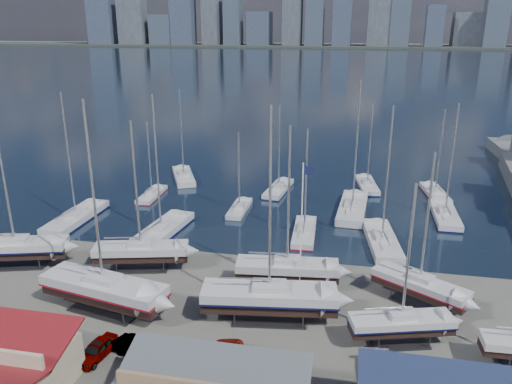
# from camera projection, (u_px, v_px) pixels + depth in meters

# --- Properties ---
(ground) EXTENTS (1400.00, 1400.00, 0.00)m
(ground) POSITION_uv_depth(u_px,v_px,m) (257.00, 305.00, 46.78)
(ground) COLOR #605E59
(ground) RESTS_ON ground
(water) EXTENTS (1400.00, 600.00, 0.40)m
(water) POSITION_uv_depth(u_px,v_px,m) (348.00, 64.00, 334.77)
(water) COLOR #1B2A3E
(water) RESTS_ON ground
(far_shore) EXTENTS (1400.00, 80.00, 2.20)m
(far_shore) POSITION_uv_depth(u_px,v_px,m) (354.00, 46.00, 575.87)
(far_shore) COLOR #2D332D
(far_shore) RESTS_ON ground
(skyline) EXTENTS (639.14, 43.80, 107.69)m
(skyline) POSITION_uv_depth(u_px,v_px,m) (349.00, 11.00, 559.44)
(skyline) COLOR #475166
(skyline) RESTS_ON far_shore
(sailboat_cradle_0) EXTENTS (11.22, 5.91, 17.36)m
(sailboat_cradle_0) POSITION_uv_depth(u_px,v_px,m) (16.00, 248.00, 53.71)
(sailboat_cradle_0) COLOR #2D2D33
(sailboat_cradle_0) RESTS_ON ground
(sailboat_cradle_1) EXTENTS (12.58, 5.75, 19.35)m
(sailboat_cradle_1) POSITION_uv_depth(u_px,v_px,m) (104.00, 289.00, 45.16)
(sailboat_cradle_1) COLOR #2D2D33
(sailboat_cradle_1) RESTS_ON ground
(sailboat_cradle_2) EXTENTS (10.25, 5.09, 16.11)m
(sailboat_cradle_2) POSITION_uv_depth(u_px,v_px,m) (141.00, 251.00, 53.05)
(sailboat_cradle_2) COLOR #2D2D33
(sailboat_cradle_2) RESTS_ON ground
(sailboat_cradle_3) EXTENTS (12.31, 4.96, 19.09)m
(sailboat_cradle_3) POSITION_uv_depth(u_px,v_px,m) (269.00, 297.00, 43.79)
(sailboat_cradle_3) COLOR #2D2D33
(sailboat_cradle_3) RESTS_ON ground
(sailboat_cradle_4) EXTENTS (10.29, 3.89, 16.37)m
(sailboat_cradle_4) POSITION_uv_depth(u_px,v_px,m) (287.00, 269.00, 49.21)
(sailboat_cradle_4) COLOR #2D2D33
(sailboat_cradle_4) RESTS_ON ground
(sailboat_cradle_5) EXTENTS (8.81, 4.67, 13.88)m
(sailboat_cradle_5) POSITION_uv_depth(u_px,v_px,m) (401.00, 323.00, 40.47)
(sailboat_cradle_5) COLOR #2D2D33
(sailboat_cradle_5) RESTS_ON ground
(sailboat_cradle_6) EXTENTS (8.99, 7.01, 14.73)m
(sailboat_cradle_6) POSITION_uv_depth(u_px,v_px,m) (420.00, 285.00, 46.22)
(sailboat_cradle_6) COLOR #2D2D33
(sailboat_cradle_6) RESTS_ON ground
(sailboat_moored_0) EXTENTS (3.56, 12.06, 17.94)m
(sailboat_moored_0) POSITION_uv_depth(u_px,v_px,m) (76.00, 219.00, 66.52)
(sailboat_moored_0) COLOR black
(sailboat_moored_0) RESTS_ON water
(sailboat_moored_1) EXTENTS (2.53, 8.13, 12.05)m
(sailboat_moored_1) POSITION_uv_depth(u_px,v_px,m) (152.00, 195.00, 75.84)
(sailboat_moored_1) COLOR black
(sailboat_moored_1) RESTS_ON water
(sailboat_moored_2) EXTENTS (7.11, 10.76, 15.86)m
(sailboat_moored_2) POSITION_uv_depth(u_px,v_px,m) (184.00, 178.00, 84.56)
(sailboat_moored_2) COLOR black
(sailboat_moored_2) RESTS_ON water
(sailboat_moored_3) EXTENTS (4.84, 12.56, 18.31)m
(sailboat_moored_3) POSITION_uv_depth(u_px,v_px,m) (161.00, 233.00, 62.09)
(sailboat_moored_3) COLOR black
(sailboat_moored_3) RESTS_ON water
(sailboat_moored_4) EXTENTS (2.25, 7.84, 11.81)m
(sailboat_moored_4) POSITION_uv_depth(u_px,v_px,m) (239.00, 209.00, 70.13)
(sailboat_moored_4) COLOR black
(sailboat_moored_4) RESTS_ON water
(sailboat_moored_5) EXTENTS (3.75, 9.78, 14.26)m
(sailboat_moored_5) POSITION_uv_depth(u_px,v_px,m) (278.00, 190.00, 78.31)
(sailboat_moored_5) COLOR black
(sailboat_moored_5) RESTS_ON water
(sailboat_moored_6) EXTENTS (3.07, 9.56, 14.12)m
(sailboat_moored_6) POSITION_uv_depth(u_px,v_px,m) (304.00, 233.00, 62.01)
(sailboat_moored_6) COLOR black
(sailboat_moored_6) RESTS_ON water
(sailboat_moored_7) EXTENTS (4.30, 12.81, 19.05)m
(sailboat_moored_7) POSITION_uv_depth(u_px,v_px,m) (352.00, 210.00, 69.77)
(sailboat_moored_7) COLOR black
(sailboat_moored_7) RESTS_ON water
(sailboat_moored_8) EXTENTS (4.03, 9.74, 14.13)m
(sailboat_moored_8) POSITION_uv_depth(u_px,v_px,m) (367.00, 186.00, 80.21)
(sailboat_moored_8) COLOR black
(sailboat_moored_8) RESTS_ON water
(sailboat_moored_9) EXTENTS (4.72, 11.85, 17.39)m
(sailboat_moored_9) POSITION_uv_depth(u_px,v_px,m) (382.00, 242.00, 59.46)
(sailboat_moored_9) COLOR black
(sailboat_moored_9) RESTS_ON water
(sailboat_moored_10) EXTENTS (3.08, 10.91, 16.30)m
(sailboat_moored_10) POSITION_uv_depth(u_px,v_px,m) (445.00, 216.00, 67.63)
(sailboat_moored_10) COLOR black
(sailboat_moored_10) RESTS_ON water
(sailboat_moored_11) EXTENTS (3.84, 9.61, 13.97)m
(sailboat_moored_11) POSITION_uv_depth(u_px,v_px,m) (435.00, 194.00, 76.33)
(sailboat_moored_11) COLOR black
(sailboat_moored_11) RESTS_ON water
(car_a) EXTENTS (2.32, 4.32, 1.40)m
(car_a) POSITION_uv_depth(u_px,v_px,m) (97.00, 350.00, 39.20)
(car_a) COLOR gray
(car_a) RESTS_ON ground
(car_b) EXTENTS (4.59, 3.00, 1.43)m
(car_b) POSITION_uv_depth(u_px,v_px,m) (137.00, 349.00, 39.25)
(car_b) COLOR gray
(car_b) RESTS_ON ground
(car_c) EXTENTS (3.47, 5.46, 1.40)m
(car_c) POSITION_uv_depth(u_px,v_px,m) (229.00, 361.00, 37.89)
(car_c) COLOR gray
(car_c) RESTS_ON ground
(car_d) EXTENTS (3.03, 5.77, 1.59)m
(car_d) POSITION_uv_depth(u_px,v_px,m) (383.00, 379.00, 35.84)
(car_d) COLOR gray
(car_d) RESTS_ON ground
(flagpole) EXTENTS (1.17, 0.12, 13.32)m
(flagpole) POSITION_uv_depth(u_px,v_px,m) (303.00, 221.00, 46.03)
(flagpole) COLOR white
(flagpole) RESTS_ON ground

